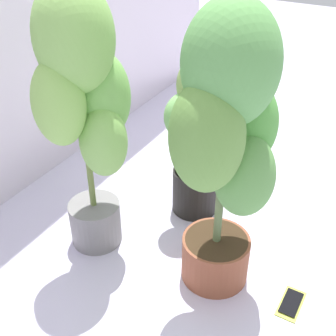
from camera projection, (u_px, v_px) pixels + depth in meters
ground_plane at (210, 221)px, 1.86m from camera, size 8.00×8.00×0.00m
potted_plant_center at (197, 134)px, 1.74m from camera, size 0.31×0.23×0.68m
potted_plant_front_left at (227, 136)px, 1.29m from camera, size 0.46×0.37×0.98m
potted_plant_back_left at (85, 100)px, 1.44m from camera, size 0.40×0.35×0.99m
cell_phone at (291, 303)px, 1.50m from camera, size 0.14×0.07×0.01m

